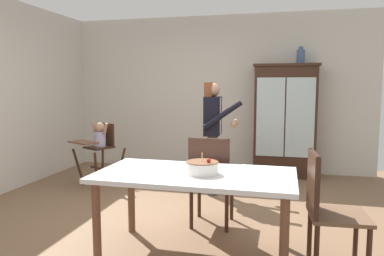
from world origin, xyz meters
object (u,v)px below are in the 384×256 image
at_px(dining_chair_right_end, 325,204).
at_px(dining_chair_far_side, 211,176).
at_px(adult_person, 213,124).
at_px(dining_table, 195,183).
at_px(china_cabinet, 285,120).
at_px(ceramic_vase, 301,56).
at_px(birthday_cake, 202,168).
at_px(high_chair_with_toddler, 99,142).

bearing_deg(dining_chair_right_end, dining_chair_far_side, 53.58).
xyz_separation_m(dining_chair_far_side, dining_chair_right_end, (1.05, -0.68, 0.00)).
bearing_deg(adult_person, dining_table, -175.97).
bearing_deg(china_cabinet, dining_chair_far_side, -106.79).
relative_size(ceramic_vase, birthday_cake, 0.96).
relative_size(china_cabinet, high_chair_with_toddler, 1.93).
distance_m(adult_person, dining_chair_right_end, 2.31).
bearing_deg(dining_chair_right_end, high_chair_with_toddler, 53.34).
bearing_deg(china_cabinet, high_chair_with_toddler, -155.22).
relative_size(birthday_cake, dining_chair_right_end, 0.29).
relative_size(china_cabinet, ceramic_vase, 6.80).
height_order(ceramic_vase, adult_person, ceramic_vase).
distance_m(china_cabinet, birthday_cake, 3.28).
bearing_deg(ceramic_vase, birthday_cake, -105.96).
bearing_deg(ceramic_vase, dining_chair_right_end, -88.59).
distance_m(ceramic_vase, dining_chair_right_end, 3.49).
bearing_deg(ceramic_vase, china_cabinet, -179.03).
relative_size(birthday_cake, dining_chair_far_side, 0.29).
height_order(china_cabinet, ceramic_vase, ceramic_vase).
xyz_separation_m(high_chair_with_toddler, dining_table, (1.92, -1.93, -0.00)).
bearing_deg(dining_chair_far_side, high_chair_with_toddler, -32.94).
bearing_deg(adult_person, ceramic_vase, -43.66).
relative_size(high_chair_with_toddler, dining_chair_far_side, 0.99).
xyz_separation_m(high_chair_with_toddler, birthday_cake, (1.99, -1.96, 0.14)).
distance_m(ceramic_vase, adult_person, 2.01).
bearing_deg(high_chair_with_toddler, dining_chair_far_side, -7.37).
bearing_deg(adult_person, high_chair_with_toddler, 86.51).
distance_m(china_cabinet, dining_table, 3.28).
relative_size(high_chair_with_toddler, dining_chair_right_end, 0.99).
xyz_separation_m(dining_table, dining_chair_right_end, (1.06, -0.02, -0.10)).
distance_m(adult_person, dining_table, 1.91).
bearing_deg(dining_chair_far_side, adult_person, -80.46).
distance_m(adult_person, dining_chair_far_side, 1.30).
relative_size(china_cabinet, birthday_cake, 6.56).
relative_size(ceramic_vase, dining_table, 0.16).
height_order(high_chair_with_toddler, dining_chair_right_end, dining_chair_right_end).
height_order(china_cabinet, dining_chair_far_side, china_cabinet).
bearing_deg(china_cabinet, birthday_cake, -102.32).
xyz_separation_m(high_chair_with_toddler, dining_chair_far_side, (1.93, -1.27, -0.10)).
height_order(adult_person, birthday_cake, adult_person).
relative_size(ceramic_vase, dining_chair_right_end, 0.28).
xyz_separation_m(dining_table, dining_chair_far_side, (0.01, 0.66, -0.10)).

